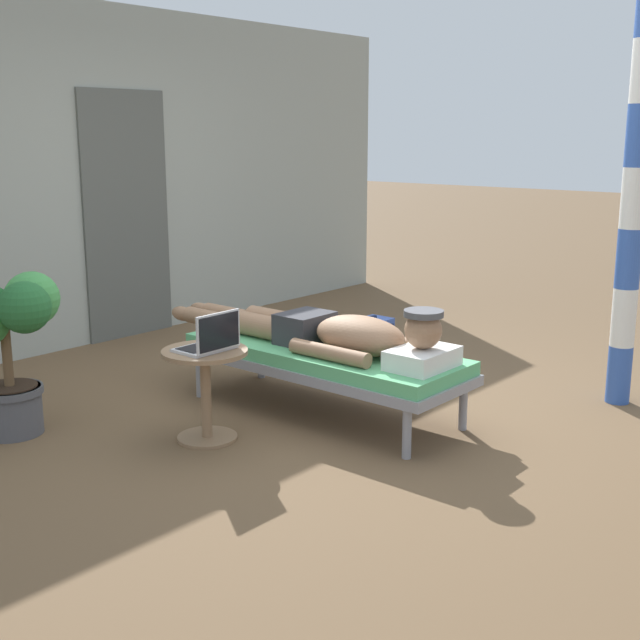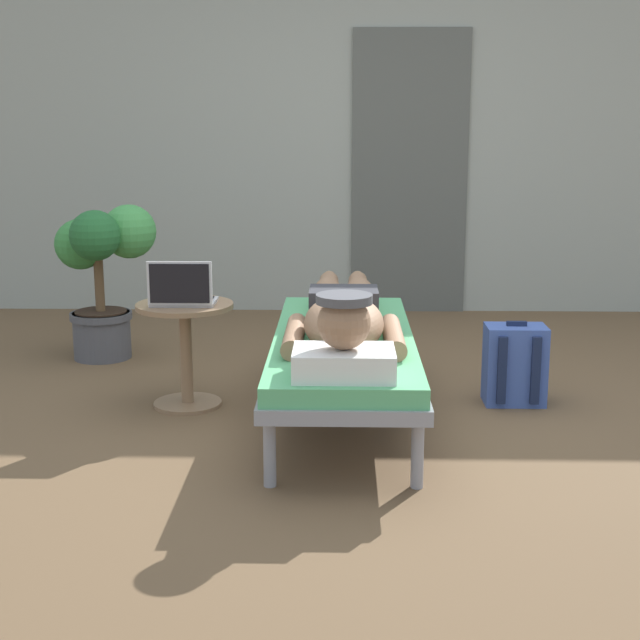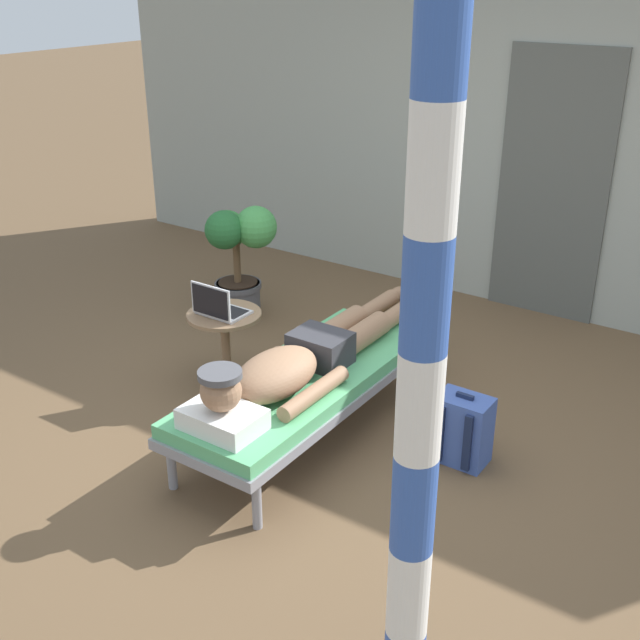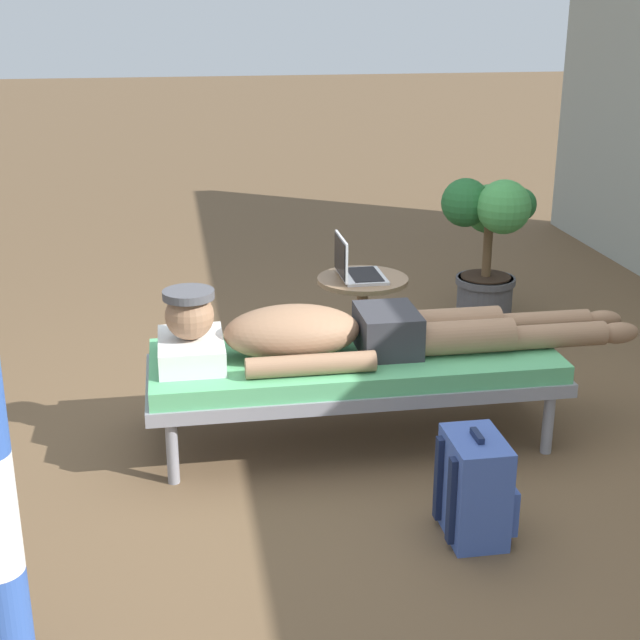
{
  "view_description": "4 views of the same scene",
  "coord_description": "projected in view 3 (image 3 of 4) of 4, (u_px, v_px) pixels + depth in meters",
  "views": [
    {
      "loc": [
        -3.88,
        -3.2,
        1.7
      ],
      "look_at": [
        -0.16,
        -0.04,
        0.6
      ],
      "focal_mm": 46.74,
      "sensor_mm": 36.0,
      "label": 1
    },
    {
      "loc": [
        -0.12,
        -4.21,
        1.41
      ],
      "look_at": [
        -0.23,
        0.06,
        0.47
      ],
      "focal_mm": 51.29,
      "sensor_mm": 36.0,
      "label": 2
    },
    {
      "loc": [
        2.21,
        -3.28,
        2.57
      ],
      "look_at": [
        -0.19,
        0.24,
        0.63
      ],
      "focal_mm": 44.38,
      "sensor_mm": 36.0,
      "label": 3
    },
    {
      "loc": [
        3.63,
        -0.8,
        1.93
      ],
      "look_at": [
        -0.06,
        -0.19,
        0.6
      ],
      "focal_mm": 51.6,
      "sensor_mm": 36.0,
      "label": 4
    }
  ],
  "objects": [
    {
      "name": "ground_plane",
      "position": [
        325.0,
        439.0,
        4.66
      ],
      "size": [
        40.0,
        40.0,
        0.0
      ],
      "primitive_type": "plane",
      "color": "brown"
    },
    {
      "name": "lounge_chair",
      "position": [
        306.0,
        384.0,
        4.55
      ],
      "size": [
        0.67,
        1.84,
        0.42
      ],
      "color": "gray",
      "rests_on": "ground"
    },
    {
      "name": "potted_plant",
      "position": [
        239.0,
        249.0,
        6.03
      ],
      "size": [
        0.61,
        0.59,
        0.92
      ],
      "color": "#4C4C51",
      "rests_on": "ground"
    },
    {
      "name": "house_door_panel",
      "position": [
        553.0,
        187.0,
        5.94
      ],
      "size": [
        0.84,
        0.03,
        2.04
      ],
      "primitive_type": "cube",
      "color": "#545651",
      "rests_on": "ground"
    },
    {
      "name": "person_reclining",
      "position": [
        300.0,
        361.0,
        4.45
      ],
      "size": [
        0.53,
        2.17,
        0.33
      ],
      "color": "white",
      "rests_on": "lounge_chair"
    },
    {
      "name": "laptop",
      "position": [
        218.0,
        307.0,
        4.97
      ],
      "size": [
        0.31,
        0.24,
        0.23
      ],
      "color": "silver",
      "rests_on": "side_table"
    },
    {
      "name": "backpack",
      "position": [
        462.0,
        430.0,
        4.39
      ],
      "size": [
        0.3,
        0.26,
        0.42
      ],
      "color": "#3F59A5",
      "rests_on": "ground"
    },
    {
      "name": "house_wall_back",
      "position": [
        503.0,
        133.0,
        6.13
      ],
      "size": [
        7.6,
        0.2,
        2.7
      ],
      "primitive_type": "cube",
      "color": "#999E93",
      "rests_on": "ground"
    },
    {
      "name": "porch_post",
      "position": [
        419.0,
        406.0,
        2.46
      ],
      "size": [
        0.15,
        0.15,
        2.61
      ],
      "color": "#3359B2",
      "rests_on": "ground"
    },
    {
      "name": "side_table",
      "position": [
        225.0,
        337.0,
        5.11
      ],
      "size": [
        0.48,
        0.48,
        0.52
      ],
      "color": "#8C6B4C",
      "rests_on": "ground"
    }
  ]
}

